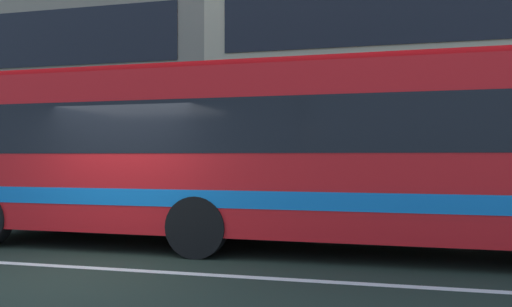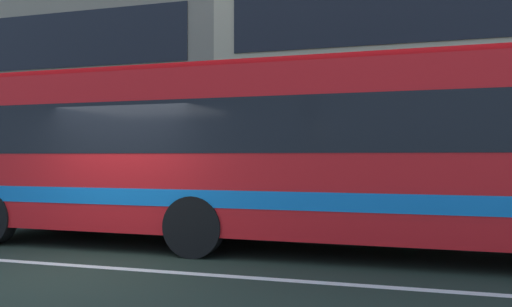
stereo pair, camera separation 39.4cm
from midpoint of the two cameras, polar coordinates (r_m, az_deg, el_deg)
name	(u,v)px [view 1 (the left image)]	position (r m, az deg, el deg)	size (l,w,h in m)	color
ground_plane	(86,268)	(8.01, -20.08, -12.11)	(160.00, 160.00, 0.00)	#1F2C21
lane_centre_line	(86,268)	(8.01, -20.08, -12.09)	(60.00, 0.16, 0.01)	silver
hedge_row_far	(166,199)	(13.44, -11.02, -5.05)	(14.12, 1.10, 1.07)	#225722
apartment_block_left	(3,84)	(27.78, -27.23, 7.02)	(24.22, 9.49, 10.37)	gray
apartment_block_right	(472,61)	(21.40, 22.82, 9.62)	(18.59, 9.49, 10.67)	#C6B48F
transit_bus	(258,149)	(9.00, -1.06, 0.48)	(11.70, 2.69, 3.20)	red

